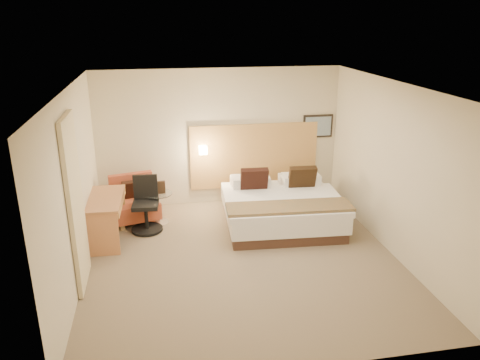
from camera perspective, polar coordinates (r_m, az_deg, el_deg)
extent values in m
cube|color=#776650|center=(7.48, 0.35, -9.69)|extent=(4.80, 5.00, 0.02)
cube|color=white|center=(6.60, 0.40, 11.40)|extent=(4.80, 5.00, 0.02)
cube|color=beige|center=(9.30, -2.51, 5.22)|extent=(4.80, 0.02, 2.70)
cube|color=beige|center=(4.69, 6.15, -9.83)|extent=(4.80, 0.02, 2.70)
cube|color=beige|center=(6.92, -19.65, -1.01)|extent=(0.02, 5.00, 2.70)
cube|color=beige|center=(7.72, 18.24, 1.24)|extent=(0.02, 5.00, 2.70)
cube|color=tan|center=(9.48, 1.75, 3.01)|extent=(2.60, 0.04, 1.30)
cube|color=black|center=(9.71, 9.47, 6.50)|extent=(0.62, 0.03, 0.47)
cube|color=#758CA1|center=(9.69, 9.51, 6.47)|extent=(0.54, 0.01, 0.39)
cylinder|color=silver|center=(9.22, -4.57, 3.77)|extent=(0.02, 0.12, 0.02)
cube|color=#FFEDC6|center=(9.17, -4.53, 3.67)|extent=(0.15, 0.15, 0.15)
cube|color=beige|center=(6.72, -19.41, -2.75)|extent=(0.06, 0.90, 2.42)
cylinder|color=#9ABBEE|center=(8.60, -10.64, -0.92)|extent=(0.07, 0.07, 0.21)
cube|color=#392517|center=(8.56, -9.56, -0.87)|extent=(0.14, 0.07, 0.23)
cube|color=#442C22|center=(8.68, 4.93, -4.71)|extent=(2.06, 2.06, 0.18)
cube|color=white|center=(8.59, 4.98, -3.24)|extent=(2.13, 2.13, 0.30)
cube|color=white|center=(8.26, 5.41, -2.70)|extent=(2.15, 1.57, 0.10)
cube|color=white|center=(9.10, 1.09, -0.19)|extent=(0.73, 0.42, 0.18)
cube|color=silver|center=(9.28, 7.01, 0.05)|extent=(0.73, 0.42, 0.18)
cube|color=silver|center=(8.83, 1.33, -0.15)|extent=(0.73, 0.42, 0.18)
cube|color=white|center=(9.01, 7.42, 0.11)|extent=(0.73, 0.42, 0.18)
cube|color=black|center=(8.61, 1.73, -0.08)|extent=(0.52, 0.30, 0.52)
cube|color=black|center=(8.79, 7.57, 0.16)|extent=(0.52, 0.30, 0.52)
cube|color=#C67328|center=(7.86, 6.05, -3.29)|extent=(2.14, 0.68, 0.05)
cube|color=#A37F4D|center=(8.66, -14.15, -5.62)|extent=(0.10, 0.10, 0.10)
cube|color=#B36F54|center=(8.78, -10.03, -4.96)|extent=(0.10, 0.10, 0.10)
cube|color=#AB7E50|center=(9.17, -14.83, -4.24)|extent=(0.10, 0.10, 0.10)
cube|color=tan|center=(9.28, -10.93, -3.64)|extent=(0.10, 0.10, 0.10)
cube|color=#B85031|center=(8.89, -12.58, -3.41)|extent=(0.95, 0.88, 0.30)
cube|color=#A4452C|center=(9.02, -13.15, -0.58)|extent=(0.81, 0.31, 0.45)
cube|color=black|center=(8.94, -12.97, -1.22)|extent=(0.42, 0.28, 0.39)
cylinder|color=white|center=(8.83, -9.78, -5.08)|extent=(0.39, 0.39, 0.02)
cylinder|color=white|center=(8.72, -9.89, -3.38)|extent=(0.05, 0.05, 0.55)
cylinder|color=silver|center=(8.61, -10.00, -1.64)|extent=(0.57, 0.57, 0.01)
cube|color=#AC6E43|center=(8.10, -16.17, -2.22)|extent=(0.61, 1.25, 0.04)
cube|color=#CB824F|center=(7.73, -16.44, -6.44)|extent=(0.51, 0.06, 0.73)
cube|color=#B28845|center=(8.77, -15.47, -3.18)|extent=(0.51, 0.06, 0.73)
cube|color=tan|center=(8.12, -15.76, -2.74)|extent=(0.51, 1.17, 0.10)
cylinder|color=black|center=(8.54, -11.25, -5.89)|extent=(0.59, 0.59, 0.04)
cylinder|color=black|center=(8.45, -11.35, -4.46)|extent=(0.07, 0.07, 0.42)
cube|color=black|center=(8.36, -11.45, -2.99)|extent=(0.48, 0.48, 0.07)
cube|color=black|center=(8.45, -11.45, -0.81)|extent=(0.43, 0.09, 0.45)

